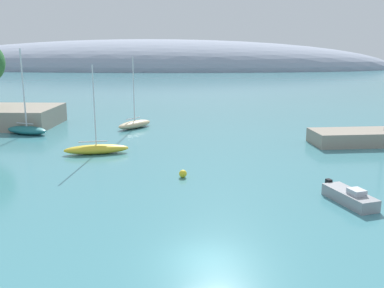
% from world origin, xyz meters
% --- Properties ---
extents(water, '(600.00, 600.00, 0.00)m').
position_xyz_m(water, '(0.00, 0.00, 0.00)').
color(water, teal).
rests_on(water, ground).
extents(distant_ridge, '(244.95, 73.77, 28.59)m').
position_xyz_m(distant_ridge, '(-29.54, 196.70, 0.00)').
color(distant_ridge, '#8E99AD').
rests_on(distant_ridge, ground).
extents(sailboat_teal_near_shore, '(6.27, 4.08, 10.64)m').
position_xyz_m(sailboat_teal_near_shore, '(-22.64, 31.78, 0.63)').
color(sailboat_teal_near_shore, '#1E6B70').
rests_on(sailboat_teal_near_shore, water).
extents(sailboat_sand_mid_mooring, '(4.82, 5.73, 9.53)m').
position_xyz_m(sailboat_sand_mid_mooring, '(-9.66, 36.28, 0.59)').
color(sailboat_sand_mid_mooring, '#C6B284').
rests_on(sailboat_sand_mid_mooring, water).
extents(sailboat_yellow_outer_mooring, '(6.77, 3.11, 9.11)m').
position_xyz_m(sailboat_yellow_outer_mooring, '(-11.30, 22.03, 0.54)').
color(sailboat_yellow_outer_mooring, yellow).
rests_on(sailboat_yellow_outer_mooring, water).
extents(motorboat_grey_foreground, '(2.98, 4.93, 1.25)m').
position_xyz_m(motorboat_grey_foreground, '(10.22, 8.51, 0.47)').
color(motorboat_grey_foreground, gray).
rests_on(motorboat_grey_foreground, water).
extents(mooring_buoy_yellow, '(0.67, 0.67, 0.67)m').
position_xyz_m(mooring_buoy_yellow, '(-1.92, 14.17, 0.33)').
color(mooring_buoy_yellow, yellow).
rests_on(mooring_buoy_yellow, water).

